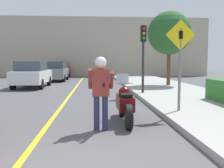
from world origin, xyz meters
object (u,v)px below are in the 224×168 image
Objects in this scene: parked_car_white at (32,74)px; street_tree at (169,33)px; motorcycle at (125,104)px; parked_car_red at (60,69)px; crossing_sign at (180,56)px; person_biker at (101,85)px; traffic_light at (143,46)px; parked_car_grey at (56,71)px.

street_tree is at bearing -3.62° from parked_car_white.
motorcycle is 10.88m from parked_car_white.
motorcycle is at bearing -77.66° from parked_car_red.
crossing_sign is 20.99m from parked_car_red.
parked_car_white is 10.98m from parked_car_red.
person_biker is 11.34m from parked_car_white.
person_biker is 2.95m from crossing_sign.
traffic_light reaches higher than crossing_sign.
traffic_light is 0.76× the size of parked_car_grey.
person_biker is 0.55× the size of traffic_light.
parked_car_red is at bearing 111.25° from traffic_light.
person_biker is 0.42× the size of parked_car_grey.
parked_car_white is (-8.81, 0.56, -2.62)m from street_tree.
parked_car_grey is at bearing 112.09° from crossing_sign.
crossing_sign is 11.22m from parked_car_white.
person_biker reaches higher than parked_car_grey.
street_tree reaches higher than motorcycle.
crossing_sign is 0.85× the size of traffic_light.
parked_car_grey is at bearing 142.96° from street_tree.
crossing_sign is at bearing -86.92° from traffic_light.
parked_car_grey is 5.40m from parked_car_red.
parked_car_red is at bearing 107.43° from crossing_sign.
traffic_light is 4.81m from street_tree.
motorcycle is at bearing -113.37° from street_tree.
parked_car_grey is (-3.51, 16.14, -0.23)m from person_biker.
parked_car_grey is at bearing -86.29° from parked_car_red.
parked_car_grey and parked_car_red have the same top height.
parked_car_white is at bearing 116.45° from motorcycle.
traffic_light is 11.73m from parked_car_grey.
street_tree reaches higher than parked_car_red.
parked_car_white is at bearing 176.38° from street_tree.
parked_car_white is at bearing 126.14° from crossing_sign.
traffic_light is at bearing -121.57° from street_tree.
street_tree is 10.54m from parked_car_grey.
crossing_sign is (2.42, 1.52, 0.72)m from person_biker.
parked_car_white is (-6.60, 9.03, -0.95)m from crossing_sign.
street_tree reaches higher than parked_car_grey.
parked_car_grey is at bearing 119.30° from traffic_light.
traffic_light is 0.76× the size of parked_car_red.
traffic_light is 0.68× the size of street_tree.
parked_car_white is at bearing 144.39° from traffic_light.
motorcycle is 2.29m from crossing_sign.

